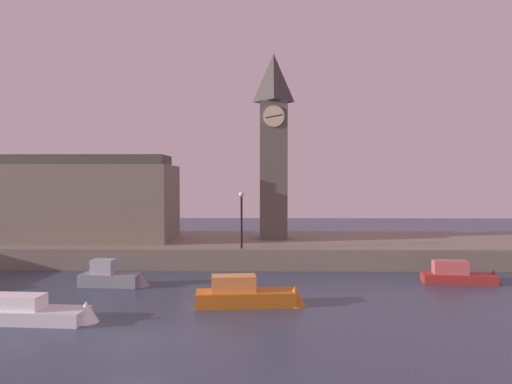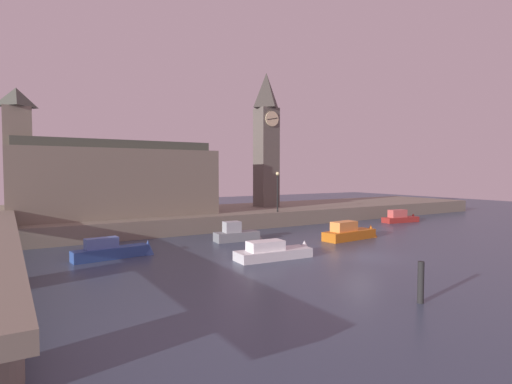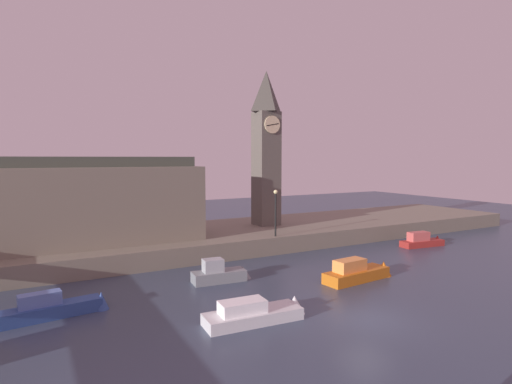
% 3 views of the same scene
% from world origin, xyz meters
% --- Properties ---
extents(ground_plane, '(120.00, 120.00, 0.00)m').
position_xyz_m(ground_plane, '(0.00, 0.00, 0.00)').
color(ground_plane, '#384256').
extents(far_embankment, '(70.00, 12.00, 1.50)m').
position_xyz_m(far_embankment, '(0.00, 20.00, 0.75)').
color(far_embankment, slate).
rests_on(far_embankment, ground).
extents(clock_tower, '(2.45, 2.49, 15.24)m').
position_xyz_m(clock_tower, '(5.91, 20.35, 9.42)').
color(clock_tower, '#5B544C').
rests_on(clock_tower, far_embankment).
extents(parliament_hall, '(17.61, 6.30, 10.77)m').
position_xyz_m(parliament_hall, '(-11.48, 19.30, 4.89)').
color(parliament_hall, slate).
rests_on(parliament_hall, far_embankment).
extents(streetlamp, '(0.36, 0.36, 4.01)m').
position_xyz_m(streetlamp, '(3.54, 14.63, 3.99)').
color(streetlamp, black).
rests_on(streetlamp, far_embankment).
extents(boat_patrol_orange, '(5.75, 1.96, 1.73)m').
position_xyz_m(boat_patrol_orange, '(4.67, 5.25, 0.52)').
color(boat_patrol_orange, orange).
rests_on(boat_patrol_orange, ground).
extents(boat_cruiser_grey, '(4.23, 1.63, 1.63)m').
position_xyz_m(boat_cruiser_grey, '(-3.70, 9.43, 0.52)').
color(boat_cruiser_grey, gray).
rests_on(boat_cruiser_grey, ground).
extents(boat_dinghy_red, '(4.95, 1.77, 1.61)m').
position_xyz_m(boat_dinghy_red, '(17.41, 10.53, 0.46)').
color(boat_dinghy_red, maroon).
rests_on(boat_dinghy_red, ground).
extents(boat_ferry_white, '(5.79, 1.90, 1.50)m').
position_xyz_m(boat_ferry_white, '(-4.62, 2.36, 0.41)').
color(boat_ferry_white, silver).
rests_on(boat_ferry_white, ground).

